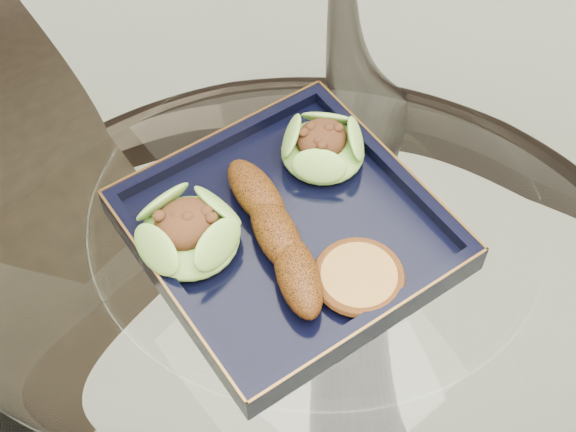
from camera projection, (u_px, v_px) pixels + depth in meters
dining_table at (311, 323)px, 0.92m from camera, size 1.13×1.13×0.77m
navy_plate at (288, 234)px, 0.79m from camera, size 0.29×0.29×0.02m
lettuce_wrap_left at (189, 234)px, 0.75m from camera, size 0.12×0.12×0.03m
lettuce_wrap_right at (323, 148)px, 0.82m from camera, size 0.11×0.11×0.03m
roasted_plantain at (276, 233)px, 0.75m from camera, size 0.09×0.19×0.03m
crumb_patty at (359, 278)px, 0.74m from camera, size 0.08×0.08×0.01m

